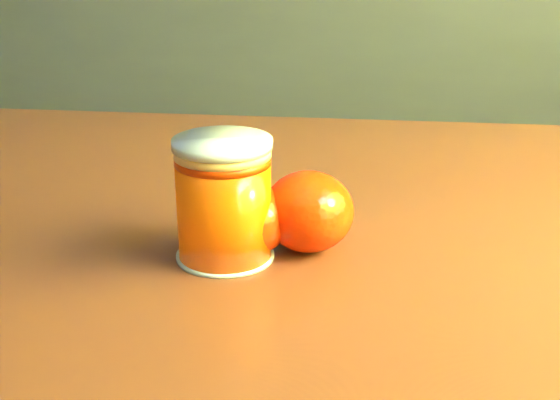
# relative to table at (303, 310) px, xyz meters

# --- Properties ---
(kitchen_counter) EXTENTS (3.15, 0.60, 0.90)m
(kitchen_counter) POSITION_rel_table_xyz_m (-0.92, 1.20, -0.18)
(kitchen_counter) COLOR #424347
(kitchen_counter) RESTS_ON ground
(table) EXTENTS (1.01, 0.74, 0.72)m
(table) POSITION_rel_table_xyz_m (0.00, 0.00, 0.00)
(table) COLOR brown
(table) RESTS_ON ground
(juice_glass) EXTENTS (0.08, 0.08, 0.09)m
(juice_glass) POSITION_rel_table_xyz_m (-0.05, -0.09, 0.14)
(juice_glass) COLOR #DF4904
(juice_glass) RESTS_ON table
(orange_front) EXTENTS (0.07, 0.07, 0.05)m
(orange_front) POSITION_rel_table_xyz_m (0.02, -0.04, 0.12)
(orange_front) COLOR #F02D04
(orange_front) RESTS_ON table
(orange_back) EXTENTS (0.09, 0.09, 0.06)m
(orange_back) POSITION_rel_table_xyz_m (0.01, -0.06, 0.12)
(orange_back) COLOR #F02D04
(orange_back) RESTS_ON table
(orange_extra) EXTENTS (0.08, 0.08, 0.06)m
(orange_extra) POSITION_rel_table_xyz_m (-0.03, -0.08, 0.12)
(orange_extra) COLOR #F02D04
(orange_extra) RESTS_ON table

